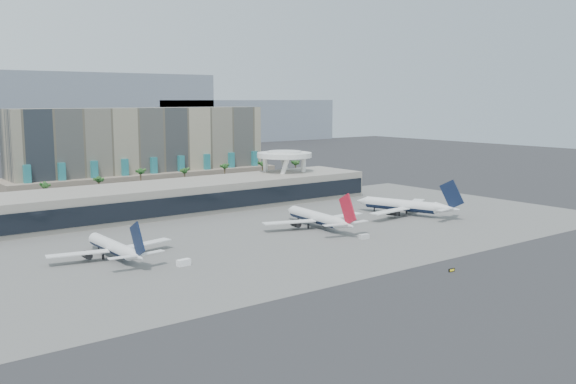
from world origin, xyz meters
TOP-DOWN VIEW (x-y plane):
  - ground at (0.00, 0.00)m, footprint 900.00×900.00m
  - apron_pad at (0.00, 55.00)m, footprint 260.00×130.00m
  - mountain_ridge at (27.88, 470.00)m, footprint 680.00×60.00m
  - hotel at (10.00, 174.41)m, footprint 140.00×30.00m
  - terminal at (0.00, 109.84)m, footprint 170.00×32.50m
  - saucer_structure at (55.00, 116.00)m, footprint 26.00×26.00m
  - palm_row at (7.00, 145.00)m, footprint 157.80×2.80m
  - airliner_left at (-57.17, 50.59)m, footprint 38.42×39.52m
  - airliner_centre at (19.24, 48.82)m, footprint 42.17×43.60m
  - airliner_right at (63.96, 47.23)m, footprint 42.82×44.30m
  - service_vehicle_a at (-45.00, 30.56)m, footprint 3.99×2.22m
  - service_vehicle_b at (19.61, 24.93)m, footprint 3.45×2.35m
  - taxiway_sign at (9.82, -19.09)m, footprint 2.11×0.56m

SIDE VIEW (x-z plane):
  - ground at x=0.00m, z-range 0.00..0.00m
  - apron_pad at x=0.00m, z-range 0.00..0.06m
  - taxiway_sign at x=9.82m, z-range 0.00..0.94m
  - service_vehicle_b at x=19.61m, z-range 0.00..1.64m
  - service_vehicle_a at x=-45.00m, z-range 0.00..1.87m
  - airliner_left at x=-57.17m, z-range -3.38..10.27m
  - airliner_centre at x=19.24m, z-range -3.73..11.33m
  - airliner_right at x=63.96m, z-range -3.93..11.92m
  - terminal at x=0.00m, z-range -0.73..13.77m
  - palm_row at x=7.00m, z-range 3.95..17.05m
  - hotel at x=10.00m, z-range -4.19..37.81m
  - saucer_structure at x=55.00m, z-range 7.51..29.40m
  - mountain_ridge at x=27.88m, z-range -5.11..64.89m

